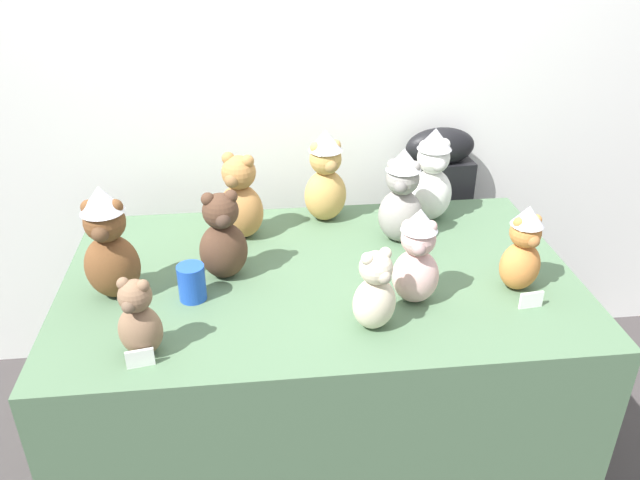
# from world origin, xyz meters

# --- Properties ---
(wall_back) EXTENTS (7.00, 0.08, 2.60)m
(wall_back) POSITION_xyz_m (0.00, 0.98, 1.30)
(wall_back) COLOR white
(wall_back) RESTS_ON ground_plane
(display_table) EXTENTS (1.59, 0.96, 0.78)m
(display_table) POSITION_xyz_m (0.00, 0.25, 0.39)
(display_table) COLOR #4C6B4C
(display_table) RESTS_ON ground_plane
(instrument_case) EXTENTS (0.29, 0.14, 1.03)m
(instrument_case) POSITION_xyz_m (0.54, 0.86, 0.52)
(instrument_case) COLOR black
(instrument_case) RESTS_ON ground_plane
(teddy_bear_ash) EXTENTS (0.19, 0.17, 0.33)m
(teddy_bear_ash) POSITION_xyz_m (0.29, 0.44, 0.95)
(teddy_bear_ash) COLOR gray
(teddy_bear_ash) RESTS_ON display_table
(teddy_bear_blush) EXTENTS (0.15, 0.14, 0.30)m
(teddy_bear_blush) POSITION_xyz_m (0.26, 0.07, 0.93)
(teddy_bear_blush) COLOR beige
(teddy_bear_blush) RESTS_ON display_table
(teddy_bear_mocha) EXTENTS (0.14, 0.13, 0.22)m
(teddy_bear_mocha) POSITION_xyz_m (-0.50, -0.09, 0.89)
(teddy_bear_mocha) COLOR #7F6047
(teddy_bear_mocha) RESTS_ON display_table
(teddy_bear_honey) EXTENTS (0.18, 0.16, 0.34)m
(teddy_bear_honey) POSITION_xyz_m (0.06, 0.63, 0.95)
(teddy_bear_honey) COLOR tan
(teddy_bear_honey) RESTS_ON display_table
(teddy_bear_cream) EXTENTS (0.15, 0.14, 0.24)m
(teddy_bear_cream) POSITION_xyz_m (0.12, -0.04, 0.90)
(teddy_bear_cream) COLOR beige
(teddy_bear_cream) RESTS_ON display_table
(teddy_bear_cocoa) EXTENTS (0.17, 0.15, 0.29)m
(teddy_bear_cocoa) POSITION_xyz_m (-0.29, 0.27, 0.92)
(teddy_bear_cocoa) COLOR #4C3323
(teddy_bear_cocoa) RESTS_ON display_table
(teddy_bear_caramel) EXTENTS (0.20, 0.19, 0.30)m
(teddy_bear_caramel) POSITION_xyz_m (-0.24, 0.53, 0.92)
(teddy_bear_caramel) COLOR #B27A42
(teddy_bear_caramel) RESTS_ON display_table
(teddy_bear_ginger) EXTENTS (0.14, 0.13, 0.27)m
(teddy_bear_ginger) POSITION_xyz_m (0.58, 0.11, 0.92)
(teddy_bear_ginger) COLOR #D17F3D
(teddy_bear_ginger) RESTS_ON display_table
(teddy_bear_chestnut) EXTENTS (0.17, 0.15, 0.35)m
(teddy_bear_chestnut) POSITION_xyz_m (-0.61, 0.20, 0.95)
(teddy_bear_chestnut) COLOR brown
(teddy_bear_chestnut) RESTS_ON display_table
(teddy_bear_snow) EXTENTS (0.17, 0.15, 0.34)m
(teddy_bear_snow) POSITION_xyz_m (0.44, 0.59, 0.95)
(teddy_bear_snow) COLOR white
(teddy_bear_snow) RESTS_ON display_table
(party_cup_blue) EXTENTS (0.08, 0.08, 0.11)m
(party_cup_blue) POSITION_xyz_m (-0.39, 0.15, 0.84)
(party_cup_blue) COLOR blue
(party_cup_blue) RESTS_ON display_table
(name_card_front_left) EXTENTS (0.07, 0.02, 0.05)m
(name_card_front_left) POSITION_xyz_m (-0.50, -0.14, 0.81)
(name_card_front_left) COLOR white
(name_card_front_left) RESTS_ON display_table
(name_card_front_middle) EXTENTS (0.07, 0.01, 0.05)m
(name_card_front_middle) POSITION_xyz_m (0.58, -0.00, 0.81)
(name_card_front_middle) COLOR white
(name_card_front_middle) RESTS_ON display_table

